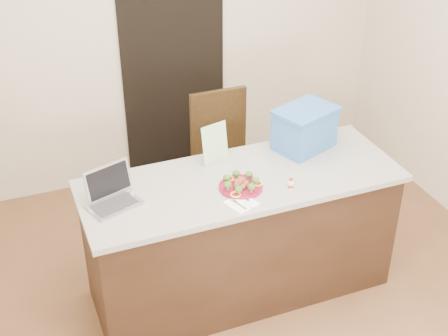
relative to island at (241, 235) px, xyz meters
name	(u,v)px	position (x,y,z in m)	size (l,w,h in m)	color
ground	(254,310)	(0.00, -0.25, -0.46)	(4.00, 4.00, 0.00)	brown
room_shell	(261,93)	(0.00, -0.25, 1.16)	(4.00, 4.00, 4.00)	white
doorway	(174,67)	(0.10, 1.73, 0.54)	(0.90, 0.02, 2.00)	black
island	(241,235)	(0.00, 0.00, 0.00)	(2.06, 0.76, 0.92)	black
plate	(241,187)	(-0.05, -0.10, 0.47)	(0.27, 0.27, 0.02)	maroon
meatballs	(241,183)	(-0.05, -0.10, 0.49)	(0.10, 0.11, 0.04)	brown
broccoli	(241,181)	(-0.05, -0.10, 0.51)	(0.23, 0.23, 0.04)	#255115
pepper_rings	(241,185)	(-0.05, -0.10, 0.48)	(0.24, 0.25, 0.01)	yellow
napkin	(242,203)	(-0.11, -0.26, 0.46)	(0.16, 0.16, 0.01)	white
fork	(238,202)	(-0.13, -0.25, 0.47)	(0.05, 0.14, 0.00)	#B3B3B8
knife	(247,203)	(-0.08, -0.28, 0.47)	(0.05, 0.17, 0.01)	white
yogurt_bottle	(291,185)	(0.23, -0.23, 0.49)	(0.04, 0.04, 0.08)	white
laptop	(111,193)	(-0.82, 0.05, 0.52)	(0.35, 0.33, 0.21)	#A8A7AC
leaflet	(215,144)	(-0.08, 0.26, 0.59)	(0.19, 0.00, 0.27)	white
blue_box	(305,128)	(0.55, 0.21, 0.61)	(0.48, 0.41, 0.29)	#2D5EA3
chair	(224,148)	(0.24, 0.93, 0.13)	(0.46, 0.46, 1.04)	#372410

